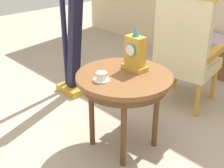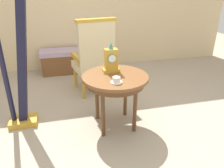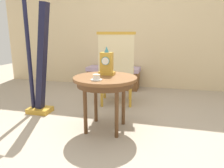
% 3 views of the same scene
% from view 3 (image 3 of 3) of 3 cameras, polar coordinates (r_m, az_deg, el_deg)
% --- Properties ---
extents(ground_plane, '(10.00, 10.00, 0.00)m').
position_cam_3_polar(ground_plane, '(2.63, -2.72, -11.85)').
color(ground_plane, tan).
extents(wall_back, '(6.00, 0.10, 2.80)m').
position_cam_3_polar(wall_back, '(4.58, 5.85, 16.87)').
color(wall_back, beige).
rests_on(wall_back, ground).
extents(side_table, '(0.73, 0.73, 0.64)m').
position_cam_3_polar(side_table, '(2.45, -1.85, 0.20)').
color(side_table, brown).
rests_on(side_table, ground).
extents(teacup_left, '(0.12, 0.12, 0.06)m').
position_cam_3_polar(teacup_left, '(2.26, -4.22, 1.74)').
color(teacup_left, white).
rests_on(teacup_left, side_table).
extents(mantel_clock, '(0.19, 0.11, 0.34)m').
position_cam_3_polar(mantel_clock, '(2.54, -1.44, 5.48)').
color(mantel_clock, gold).
rests_on(mantel_clock, side_table).
extents(armchair, '(0.63, 0.62, 1.14)m').
position_cam_3_polar(armchair, '(3.32, 1.19, 4.28)').
color(armchair, beige).
rests_on(armchair, ground).
extents(harp, '(0.40, 0.24, 1.72)m').
position_cam_3_polar(harp, '(3.12, -19.04, 4.79)').
color(harp, gold).
rests_on(harp, ground).
extents(window_bench, '(1.08, 0.40, 0.44)m').
position_cam_3_polar(window_bench, '(4.44, 0.40, 1.77)').
color(window_bench, '#B299B7').
rests_on(window_bench, ground).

